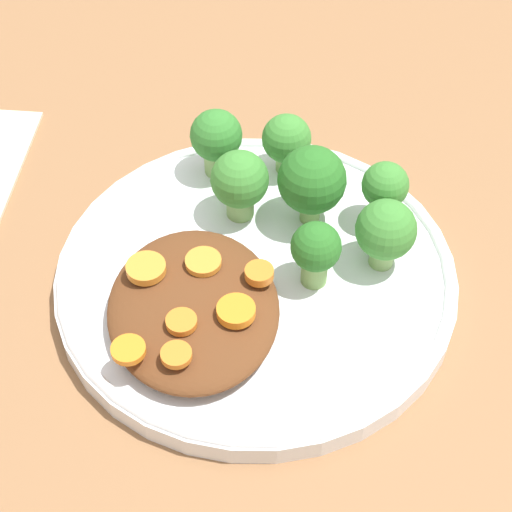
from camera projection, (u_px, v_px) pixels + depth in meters
name	position (u px, v px, depth m)	size (l,w,h in m)	color
ground_plane	(256.00, 285.00, 0.58)	(4.00, 4.00, 0.00)	#8C603D
plate	(256.00, 276.00, 0.58)	(0.27, 0.27, 0.02)	white
stew_mound	(193.00, 307.00, 0.54)	(0.13, 0.11, 0.02)	#5B3319
broccoli_floret_0	(316.00, 250.00, 0.54)	(0.03, 0.03, 0.05)	#759E51
broccoli_floret_1	(312.00, 181.00, 0.58)	(0.05, 0.05, 0.06)	#759E51
broccoli_floret_2	(240.00, 182.00, 0.58)	(0.04, 0.04, 0.05)	#7FA85B
broccoli_floret_3	(386.00, 234.00, 0.55)	(0.04, 0.04, 0.05)	#7FA85B
broccoli_floret_4	(385.00, 190.00, 0.58)	(0.03, 0.03, 0.05)	#759E51
broccoli_floret_5	(286.00, 140.00, 0.62)	(0.04, 0.04, 0.05)	#7FA85B
broccoli_floret_6	(216.00, 139.00, 0.61)	(0.04, 0.04, 0.05)	#7FA85B
carrot_slice_0	(146.00, 268.00, 0.54)	(0.03, 0.03, 0.01)	orange
carrot_slice_1	(236.00, 311.00, 0.52)	(0.02, 0.02, 0.01)	orange
carrot_slice_2	(203.00, 262.00, 0.55)	(0.02, 0.02, 0.00)	orange
carrot_slice_3	(176.00, 355.00, 0.50)	(0.02, 0.02, 0.00)	orange
carrot_slice_4	(181.00, 322.00, 0.51)	(0.02, 0.02, 0.00)	orange
carrot_slice_5	(253.00, 274.00, 0.54)	(0.02, 0.02, 0.01)	orange
carrot_slice_6	(128.00, 350.00, 0.50)	(0.02, 0.02, 0.00)	orange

